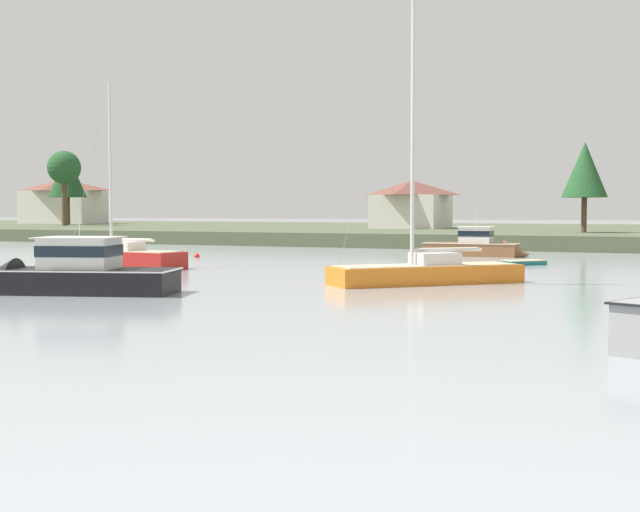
{
  "coord_description": "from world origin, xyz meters",
  "views": [
    {
      "loc": [
        15.76,
        -9.25,
        3.34
      ],
      "look_at": [
        0.52,
        26.37,
        1.21
      ],
      "focal_mm": 47.86,
      "sensor_mm": 36.0,
      "label": 1
    }
  ],
  "objects_px": {
    "dinghy_teal": "(524,263)",
    "cruiser_wood": "(481,250)",
    "cruiser_black": "(61,280)",
    "sailboat_red": "(120,263)",
    "sailboat_orange": "(426,277)",
    "mooring_buoy_red": "(197,256)"
  },
  "relations": [
    {
      "from": "dinghy_teal",
      "to": "cruiser_black",
      "type": "bearing_deg",
      "value": -119.56
    },
    {
      "from": "sailboat_orange",
      "to": "dinghy_teal",
      "type": "height_order",
      "value": "sailboat_orange"
    },
    {
      "from": "dinghy_teal",
      "to": "cruiser_wood",
      "type": "relative_size",
      "value": 0.35
    },
    {
      "from": "cruiser_black",
      "to": "mooring_buoy_red",
      "type": "distance_m",
      "value": 25.3
    },
    {
      "from": "cruiser_wood",
      "to": "cruiser_black",
      "type": "relative_size",
      "value": 0.84
    },
    {
      "from": "cruiser_black",
      "to": "mooring_buoy_red",
      "type": "relative_size",
      "value": 20.28
    },
    {
      "from": "sailboat_orange",
      "to": "sailboat_red",
      "type": "height_order",
      "value": "sailboat_orange"
    },
    {
      "from": "cruiser_wood",
      "to": "dinghy_teal",
      "type": "bearing_deg",
      "value": -61.35
    },
    {
      "from": "cruiser_black",
      "to": "dinghy_teal",
      "type": "bearing_deg",
      "value": 60.44
    },
    {
      "from": "sailboat_red",
      "to": "cruiser_black",
      "type": "distance_m",
      "value": 14.72
    },
    {
      "from": "cruiser_wood",
      "to": "cruiser_black",
      "type": "bearing_deg",
      "value": -106.21
    },
    {
      "from": "sailboat_orange",
      "to": "cruiser_black",
      "type": "relative_size",
      "value": 1.55
    },
    {
      "from": "sailboat_red",
      "to": "cruiser_wood",
      "type": "xyz_separation_m",
      "value": [
        16.32,
        19.81,
        0.22
      ]
    },
    {
      "from": "cruiser_wood",
      "to": "cruiser_black",
      "type": "xyz_separation_m",
      "value": [
        -9.56,
        -32.88,
        0.04
      ]
    },
    {
      "from": "dinghy_teal",
      "to": "cruiser_wood",
      "type": "bearing_deg",
      "value": 118.65
    },
    {
      "from": "dinghy_teal",
      "to": "sailboat_red",
      "type": "bearing_deg",
      "value": -150.73
    },
    {
      "from": "sailboat_orange",
      "to": "mooring_buoy_red",
      "type": "xyz_separation_m",
      "value": [
        -20.49,
        13.98,
        -0.21
      ]
    },
    {
      "from": "sailboat_red",
      "to": "sailboat_orange",
      "type": "bearing_deg",
      "value": -9.46
    },
    {
      "from": "sailboat_red",
      "to": "dinghy_teal",
      "type": "xyz_separation_m",
      "value": [
        20.78,
        11.65,
        -0.15
      ]
    },
    {
      "from": "sailboat_red",
      "to": "cruiser_wood",
      "type": "height_order",
      "value": "sailboat_red"
    },
    {
      "from": "sailboat_orange",
      "to": "dinghy_teal",
      "type": "distance_m",
      "value": 14.92
    },
    {
      "from": "dinghy_teal",
      "to": "cruiser_black",
      "type": "height_order",
      "value": "cruiser_black"
    }
  ]
}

